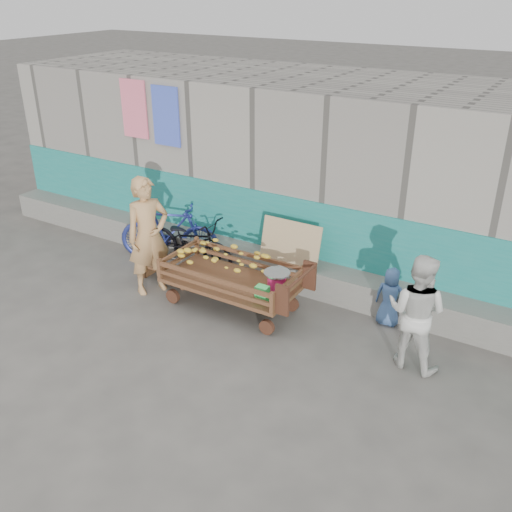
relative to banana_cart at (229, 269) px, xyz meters
The scene contains 9 objects.
ground 1.43m from the banana_cart, 80.32° to the right, with size 80.00×80.00×0.00m, color #4F4D48.
building_wall 2.91m from the banana_cart, 85.57° to the left, with size 12.00×3.50×3.00m.
banana_cart is the anchor object (origin of this frame).
bench 1.41m from the banana_cart, behind, with size 0.99×0.30×0.25m.
vendor_man 1.38m from the banana_cart, behind, with size 0.68×0.45×1.88m, color tan.
woman 2.79m from the banana_cart, ahead, with size 0.75×0.59×1.55m, color silver.
child 2.36m from the banana_cart, 19.04° to the left, with size 0.43×0.28×0.88m, color #3E619A.
bicycle_dark 1.54m from the banana_cart, 149.15° to the left, with size 0.61×1.75×0.92m, color black.
bicycle_blue 1.93m from the banana_cart, 156.01° to the left, with size 0.50×1.77×1.06m, color navy.
Camera 1 is at (3.99, -4.91, 4.47)m, focal length 40.00 mm.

